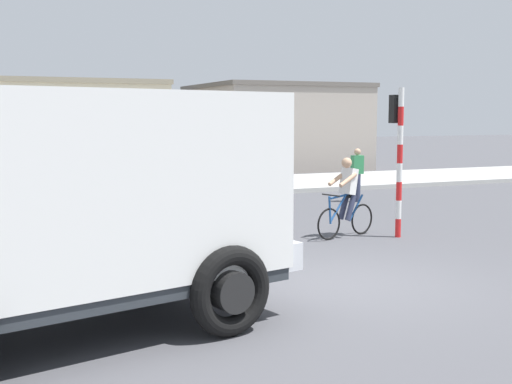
# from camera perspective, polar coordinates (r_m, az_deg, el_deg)

# --- Properties ---
(ground_plane) EXTENTS (120.00, 120.00, 0.00)m
(ground_plane) POSITION_cam_1_polar(r_m,az_deg,el_deg) (10.64, 8.18, -7.73)
(ground_plane) COLOR #4C4C51
(sidewalk_far) EXTENTS (80.00, 5.00, 0.16)m
(sidewalk_far) POSITION_cam_1_polar(r_m,az_deg,el_deg) (23.18, -9.36, 0.23)
(sidewalk_far) COLOR #ADADA8
(sidewalk_far) RESTS_ON ground
(truck_foreground) EXTENTS (5.85, 3.76, 2.90)m
(truck_foreground) POSITION_cam_1_polar(r_m,az_deg,el_deg) (8.17, -16.59, -0.39)
(truck_foreground) COLOR white
(truck_foreground) RESTS_ON ground
(cyclist) EXTENTS (1.66, 0.66, 1.72)m
(cyclist) POSITION_cam_1_polar(r_m,az_deg,el_deg) (14.42, 7.76, -0.46)
(cyclist) COLOR black
(cyclist) RESTS_ON ground
(traffic_light_pole) EXTENTS (0.24, 0.43, 3.20)m
(traffic_light_pole) POSITION_cam_1_polar(r_m,az_deg,el_deg) (14.57, 12.07, 4.28)
(traffic_light_pole) COLOR red
(traffic_light_pole) RESTS_ON ground
(car_red_near) EXTENTS (4.01, 1.90, 1.60)m
(car_red_near) POSITION_cam_1_polar(r_m,az_deg,el_deg) (15.07, -14.61, -0.49)
(car_red_near) COLOR white
(car_red_near) RESTS_ON ground
(pedestrian_near_kerb) EXTENTS (0.34, 0.22, 1.62)m
(pedestrian_near_kerb) POSITION_cam_1_polar(r_m,az_deg,el_deg) (20.39, 8.65, 1.54)
(pedestrian_near_kerb) COLOR #2D334C
(pedestrian_near_kerb) RESTS_ON ground
(building_mid_block) EXTENTS (7.16, 6.59, 4.05)m
(building_mid_block) POSITION_cam_1_polar(r_m,az_deg,el_deg) (29.89, -15.41, 5.24)
(building_mid_block) COLOR beige
(building_mid_block) RESTS_ON ground
(building_corner_right) EXTENTS (7.36, 7.83, 4.12)m
(building_corner_right) POSITION_cam_1_polar(r_m,az_deg,el_deg) (33.61, 1.51, 5.66)
(building_corner_right) COLOR #9E9389
(building_corner_right) RESTS_ON ground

